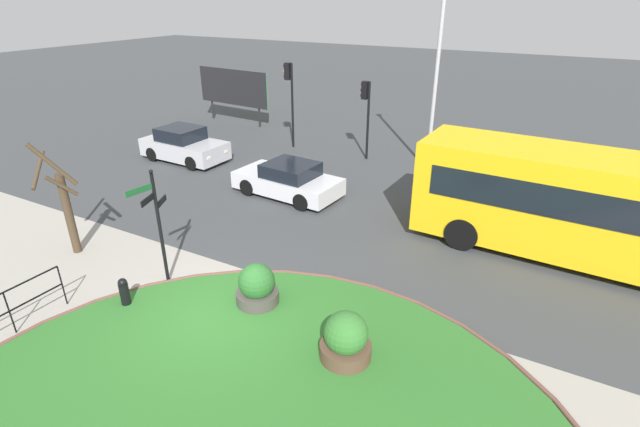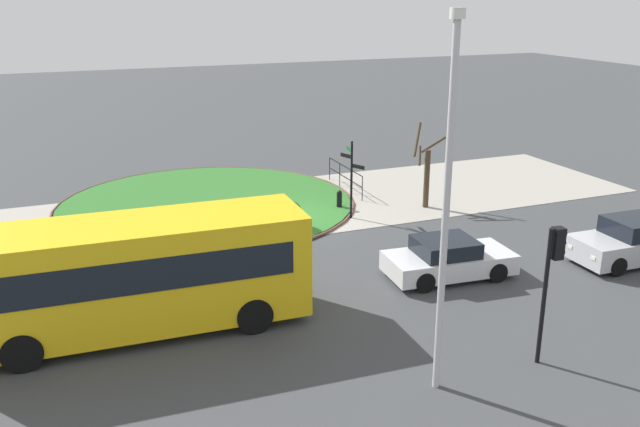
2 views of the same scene
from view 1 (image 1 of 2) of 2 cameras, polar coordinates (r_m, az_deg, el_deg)
name	(u,v)px [view 1 (image 1 of 2)]	position (r m, az deg, el deg)	size (l,w,h in m)	color
ground	(216,318)	(11.84, -12.43, -12.21)	(120.00, 120.00, 0.00)	#3D3F42
sidewalk_paving	(153,370)	(10.82, -19.45, -17.35)	(32.00, 8.07, 0.02)	#9E998E
signpost_directional	(157,220)	(12.61, -19.02, -0.72)	(0.51, 1.32, 3.19)	black
bollard_foreground	(124,293)	(12.64, -22.47, -8.78)	(0.23, 0.23, 0.82)	black
bus_yellow	(582,205)	(15.10, 28.94, 0.86)	(9.11, 2.86, 3.09)	yellow
car_near_lane	(288,180)	(17.97, -3.84, 4.01)	(4.20, 2.19, 1.30)	silver
car_far_lane	(184,146)	(22.70, -16.05, 7.86)	(4.04, 1.99, 1.53)	#B7B7BC
traffic_light_near	(289,87)	(23.44, -3.70, 14.99)	(0.49, 0.28, 4.05)	black
traffic_light_far	(366,103)	(21.73, 5.55, 13.13)	(0.49, 0.28, 3.52)	black
lamppost_tall	(438,62)	(20.38, 13.97, 17.30)	(0.32, 0.32, 8.48)	#B7B7BC
billboard_left	(233,88)	(28.76, -10.40, 14.65)	(5.02, 0.53, 3.07)	black
planter_near_signpost	(257,288)	(11.81, -7.59, -8.86)	(1.06, 1.06, 1.14)	#47423D
planter_kerbside	(346,341)	(10.15, 3.12, -15.02)	(1.09, 1.09, 1.19)	brown
street_tree_bare	(64,202)	(15.22, -28.47, 1.26)	(1.51, 0.96, 3.56)	#423323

